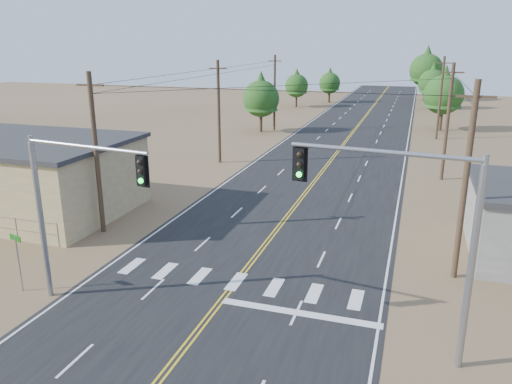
% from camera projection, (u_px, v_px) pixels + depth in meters
% --- Properties ---
extents(ground, '(220.00, 220.00, 0.00)m').
position_uv_depth(ground, '(160.00, 380.00, 17.91)').
color(ground, '#836247').
rests_on(ground, ground).
extents(road, '(15.00, 200.00, 0.02)m').
position_uv_depth(road, '(319.00, 175.00, 45.24)').
color(road, black).
rests_on(road, ground).
extents(utility_pole_left_near, '(1.80, 0.30, 10.00)m').
position_uv_depth(utility_pole_left_near, '(96.00, 153.00, 30.45)').
color(utility_pole_left_near, '#4C3826').
rests_on(utility_pole_left_near, ground).
extents(utility_pole_left_mid, '(1.80, 0.30, 10.00)m').
position_uv_depth(utility_pole_left_mid, '(219.00, 111.00, 48.67)').
color(utility_pole_left_mid, '#4C3826').
rests_on(utility_pole_left_mid, ground).
extents(utility_pole_left_far, '(1.80, 0.30, 10.00)m').
position_uv_depth(utility_pole_left_far, '(275.00, 92.00, 66.89)').
color(utility_pole_left_far, '#4C3826').
rests_on(utility_pole_left_far, ground).
extents(utility_pole_right_near, '(1.80, 0.30, 10.00)m').
position_uv_depth(utility_pole_right_near, '(465.00, 181.00, 24.28)').
color(utility_pole_right_near, '#4C3826').
rests_on(utility_pole_right_near, ground).
extents(utility_pole_right_mid, '(1.80, 0.30, 10.00)m').
position_uv_depth(utility_pole_right_mid, '(447.00, 121.00, 42.50)').
color(utility_pole_right_mid, '#4C3826').
rests_on(utility_pole_right_mid, ground).
extents(utility_pole_right_far, '(1.80, 0.30, 10.00)m').
position_uv_depth(utility_pole_right_far, '(440.00, 98.00, 60.73)').
color(utility_pole_right_far, '#4C3826').
rests_on(utility_pole_right_far, ground).
extents(signal_mast_left, '(6.39, 1.24, 7.73)m').
position_uv_depth(signal_mast_left, '(68.00, 196.00, 21.62)').
color(signal_mast_left, gray).
rests_on(signal_mast_left, ground).
extents(signal_mast_right, '(6.88, 1.01, 8.11)m').
position_uv_depth(signal_mast_right, '(416.00, 221.00, 17.87)').
color(signal_mast_right, gray).
rests_on(signal_mast_right, ground).
extents(street_sign, '(0.84, 0.27, 2.90)m').
position_uv_depth(street_sign, '(18.00, 254.00, 23.77)').
color(street_sign, gray).
rests_on(street_sign, ground).
extents(tree_left_near, '(4.82, 4.82, 8.03)m').
position_uv_depth(tree_left_near, '(261.00, 95.00, 65.69)').
color(tree_left_near, '#3F2D1E').
rests_on(tree_left_near, ground).
extents(tree_left_mid, '(4.22, 4.22, 7.04)m').
position_uv_depth(tree_left_mid, '(297.00, 83.00, 91.46)').
color(tree_left_mid, '#3F2D1E').
rests_on(tree_left_mid, ground).
extents(tree_left_far, '(4.13, 4.13, 6.89)m').
position_uv_depth(tree_left_far, '(330.00, 81.00, 98.31)').
color(tree_left_far, '#3F2D1E').
rests_on(tree_left_far, ground).
extents(tree_right_near, '(5.26, 5.26, 8.76)m').
position_uv_depth(tree_right_near, '(444.00, 91.00, 66.65)').
color(tree_right_near, '#3F2D1E').
rests_on(tree_right_near, ground).
extents(tree_right_mid, '(4.92, 4.92, 8.21)m').
position_uv_depth(tree_right_mid, '(433.00, 80.00, 88.73)').
color(tree_right_mid, '#3F2D1E').
rests_on(tree_right_mid, ground).
extents(tree_right_far, '(6.62, 6.62, 11.04)m').
position_uv_depth(tree_right_far, '(427.00, 67.00, 100.99)').
color(tree_right_far, '#3F2D1E').
rests_on(tree_right_far, ground).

